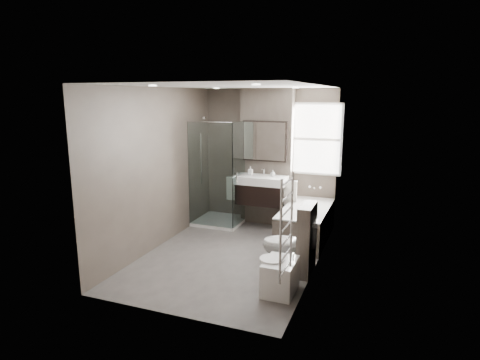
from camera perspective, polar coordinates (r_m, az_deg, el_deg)
The scene contains 15 objects.
room at distance 6.07m, azimuth -1.06°, elevation 0.86°, with size 2.70×3.90×2.70m.
vanity_pier at distance 7.72m, azimuth 3.86°, elevation 3.23°, with size 1.00×0.25×2.60m, color #524941.
vanity at distance 7.50m, azimuth 3.02°, elevation -1.38°, with size 0.95×0.47×0.66m.
mirror_cabinet at distance 7.52m, azimuth 3.53°, elevation 5.54°, with size 0.86×0.08×0.76m.
towel_left at distance 7.67m, azimuth -1.01°, elevation -1.22°, with size 0.24×0.06×0.44m, color silver.
towel_right at distance 7.34m, azimuth 7.14°, elevation -1.92°, with size 0.24×0.06×0.44m, color silver.
shower_enclosure at distance 7.75m, azimuth -2.48°, elevation -2.84°, with size 0.90×0.90×2.00m.
bathtub at distance 7.09m, azimuth 9.34°, elevation -5.89°, with size 0.75×1.60×0.57m.
window at distance 7.56m, azimuth 10.70°, elevation 5.73°, with size 0.98×0.06×1.33m.
toilet at distance 5.80m, azimuth 7.05°, elevation -9.15°, with size 0.44×0.76×0.78m, color white.
cistern_box at distance 5.72m, azimuth 9.46°, elevation -8.32°, with size 0.19×0.55×1.00m.
bidet at distance 5.25m, azimuth 5.65°, elevation -13.39°, with size 0.46×0.53×0.55m.
towel_radiator at distance 4.26m, azimuth 6.61°, elevation -6.55°, with size 0.03×0.49×1.10m.
soap_bottle_a at distance 7.50m, azimuth 1.50°, elevation 1.30°, with size 0.07×0.07×0.16m, color white.
soap_bottle_b at distance 7.44m, azimuth 4.69°, elevation 0.99°, with size 0.09×0.09×0.12m, color white.
Camera 1 is at (2.22, -5.53, 2.47)m, focal length 30.00 mm.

